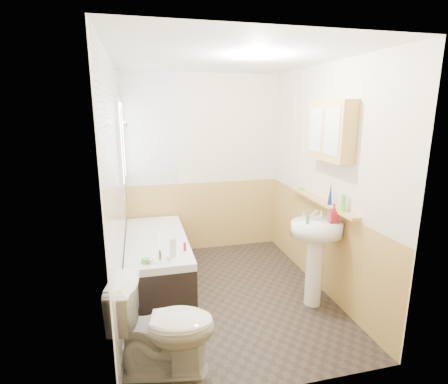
{
  "coord_description": "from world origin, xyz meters",
  "views": [
    {
      "loc": [
        -0.88,
        -3.42,
        2.04
      ],
      "look_at": [
        0.0,
        0.15,
        1.15
      ],
      "focal_mm": 28.0,
      "sensor_mm": 36.0,
      "label": 1
    }
  ],
  "objects_px": {
    "pine_shelf": "(320,201)",
    "toilet": "(164,327)",
    "bathtub": "(157,258)",
    "medicine_cabinet": "(331,131)",
    "sink": "(316,246)"
  },
  "relations": [
    {
      "from": "pine_shelf",
      "to": "toilet",
      "type": "bearing_deg",
      "value": -152.62
    },
    {
      "from": "bathtub",
      "to": "medicine_cabinet",
      "type": "height_order",
      "value": "medicine_cabinet"
    },
    {
      "from": "bathtub",
      "to": "pine_shelf",
      "type": "xyz_separation_m",
      "value": [
        1.77,
        -0.6,
        0.75
      ]
    },
    {
      "from": "bathtub",
      "to": "sink",
      "type": "bearing_deg",
      "value": -30.29
    },
    {
      "from": "bathtub",
      "to": "pine_shelf",
      "type": "height_order",
      "value": "pine_shelf"
    },
    {
      "from": "sink",
      "to": "pine_shelf",
      "type": "relative_size",
      "value": 0.77
    },
    {
      "from": "pine_shelf",
      "to": "medicine_cabinet",
      "type": "height_order",
      "value": "medicine_cabinet"
    },
    {
      "from": "bathtub",
      "to": "toilet",
      "type": "distance_m",
      "value": 1.53
    },
    {
      "from": "bathtub",
      "to": "toilet",
      "type": "relative_size",
      "value": 2.06
    },
    {
      "from": "pine_shelf",
      "to": "medicine_cabinet",
      "type": "bearing_deg",
      "value": -99.96
    },
    {
      "from": "sink",
      "to": "medicine_cabinet",
      "type": "height_order",
      "value": "medicine_cabinet"
    },
    {
      "from": "sink",
      "to": "pine_shelf",
      "type": "distance_m",
      "value": 0.54
    },
    {
      "from": "toilet",
      "to": "medicine_cabinet",
      "type": "height_order",
      "value": "medicine_cabinet"
    },
    {
      "from": "pine_shelf",
      "to": "medicine_cabinet",
      "type": "relative_size",
      "value": 2.02
    },
    {
      "from": "bathtub",
      "to": "pine_shelf",
      "type": "bearing_deg",
      "value": -18.65
    }
  ]
}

